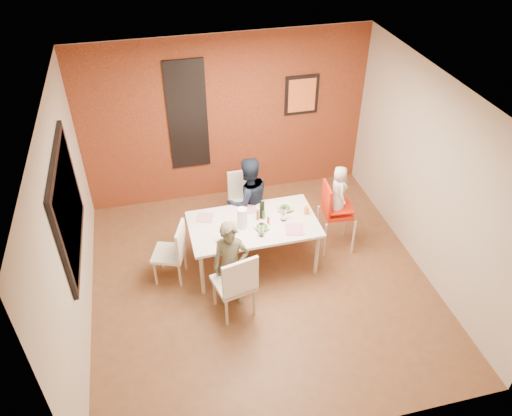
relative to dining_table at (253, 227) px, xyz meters
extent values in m
plane|color=brown|center=(0.01, -0.40, -0.66)|extent=(4.50, 4.50, 0.00)
cube|color=silver|center=(0.01, -0.40, 2.04)|extent=(4.50, 4.50, 0.02)
cube|color=beige|center=(0.01, 1.85, 0.69)|extent=(4.50, 0.02, 2.70)
cube|color=beige|center=(0.01, -2.65, 0.69)|extent=(4.50, 0.02, 2.70)
cube|color=beige|center=(-2.24, -0.40, 0.69)|extent=(0.02, 4.50, 2.70)
cube|color=beige|center=(2.26, -0.40, 0.69)|extent=(0.02, 4.50, 2.70)
cube|color=maroon|center=(0.01, 1.83, 0.69)|extent=(4.50, 0.02, 2.70)
cube|color=black|center=(-2.21, -0.20, 0.89)|extent=(0.05, 1.70, 1.30)
cube|color=black|center=(-2.19, -0.20, 0.89)|extent=(0.02, 1.55, 1.15)
cube|color=silver|center=(-0.59, 1.81, 0.84)|extent=(0.55, 0.03, 1.70)
cube|color=black|center=(-0.59, 1.81, 0.84)|extent=(0.60, 0.03, 1.76)
cube|color=black|center=(1.21, 1.81, 0.99)|extent=(0.54, 0.03, 0.64)
cube|color=orange|center=(1.21, 1.79, 0.99)|extent=(0.44, 0.01, 0.54)
cube|color=white|center=(0.00, 0.00, 0.04)|extent=(1.74, 0.97, 0.04)
cylinder|color=#BDAB8C|center=(-0.78, -0.41, -0.32)|extent=(0.06, 0.06, 0.68)
cylinder|color=#BDAB8C|center=(-0.79, 0.40, -0.32)|extent=(0.06, 0.06, 0.68)
cylinder|color=#BDAB8C|center=(0.79, -0.40, -0.32)|extent=(0.06, 0.06, 0.68)
cylinder|color=#BDAB8C|center=(0.78, 0.41, -0.32)|extent=(0.06, 0.06, 0.68)
cube|color=white|center=(-0.44, -0.79, -0.18)|extent=(0.55, 0.55, 0.05)
cube|color=white|center=(-0.39, -0.99, 0.08)|extent=(0.46, 0.14, 0.52)
cylinder|color=tan|center=(-0.30, -0.56, -0.43)|extent=(0.04, 0.04, 0.45)
cylinder|color=tan|center=(-0.22, -0.93, -0.43)|extent=(0.04, 0.04, 0.45)
cylinder|color=tan|center=(-0.67, -0.65, -0.43)|extent=(0.04, 0.04, 0.45)
cylinder|color=tan|center=(-0.58, -1.01, -0.43)|extent=(0.04, 0.04, 0.45)
cube|color=beige|center=(0.06, 0.73, -0.20)|extent=(0.46, 0.46, 0.05)
cube|color=beige|center=(0.05, 0.94, 0.06)|extent=(0.45, 0.05, 0.51)
cylinder|color=#C0AE8E|center=(-0.12, 0.55, -0.44)|extent=(0.04, 0.04, 0.44)
cylinder|color=#C0AE8E|center=(-0.13, 0.91, -0.44)|extent=(0.04, 0.04, 0.44)
cylinder|color=#C0AE8E|center=(0.25, 0.55, -0.44)|extent=(0.04, 0.04, 0.44)
cylinder|color=#C0AE8E|center=(0.24, 0.92, -0.44)|extent=(0.04, 0.04, 0.44)
cube|color=white|center=(-1.17, 0.00, -0.24)|extent=(0.52, 0.52, 0.05)
cube|color=white|center=(-0.99, -0.06, -0.01)|extent=(0.17, 0.40, 0.46)
cylinder|color=beige|center=(-1.27, 0.22, -0.46)|extent=(0.03, 0.03, 0.40)
cylinder|color=beige|center=(-0.95, 0.10, -0.46)|extent=(0.03, 0.03, 0.40)
cylinder|color=beige|center=(-1.38, -0.10, -0.46)|extent=(0.03, 0.03, 0.40)
cylinder|color=beige|center=(-1.06, -0.21, -0.46)|extent=(0.03, 0.03, 0.40)
cube|color=red|center=(1.25, 0.09, -0.04)|extent=(0.41, 0.41, 0.06)
cube|color=red|center=(1.07, 0.11, 0.21)|extent=(0.07, 0.38, 0.45)
cube|color=red|center=(1.25, 0.09, 0.06)|extent=(0.41, 0.41, 0.02)
cylinder|color=#C9B095|center=(1.44, -0.14, -0.36)|extent=(0.04, 0.04, 0.59)
cylinder|color=#C9B095|center=(1.02, -0.10, -0.36)|extent=(0.04, 0.04, 0.59)
cylinder|color=#C9B095|center=(1.48, 0.29, -0.36)|extent=(0.04, 0.04, 0.59)
cylinder|color=#C9B095|center=(1.05, 0.32, -0.36)|extent=(0.04, 0.04, 0.59)
imported|color=brown|center=(-0.44, -0.63, -0.03)|extent=(0.50, 0.37, 1.25)
imported|color=black|center=(0.06, 0.57, 0.03)|extent=(0.75, 0.64, 1.37)
imported|color=beige|center=(1.23, 0.09, 0.35)|extent=(0.25, 0.36, 0.72)
cube|color=silver|center=(-0.43, -0.31, 0.07)|extent=(0.28, 0.28, 0.01)
cube|color=silver|center=(0.01, 0.31, 0.07)|extent=(0.22, 0.22, 0.01)
cube|color=silver|center=(0.50, -0.26, 0.07)|extent=(0.29, 0.29, 0.01)
cube|color=silver|center=(-0.62, 0.27, 0.07)|extent=(0.27, 0.27, 0.01)
imported|color=white|center=(0.08, -0.14, 0.09)|extent=(0.24, 0.24, 0.05)
imported|color=white|center=(0.49, 0.19, 0.09)|extent=(0.23, 0.23, 0.05)
cylinder|color=black|center=(0.14, 0.09, 0.19)|extent=(0.07, 0.07, 0.26)
cylinder|color=silver|center=(0.04, -0.27, 0.16)|extent=(0.07, 0.07, 0.20)
cylinder|color=white|center=(0.41, -0.03, 0.17)|extent=(0.07, 0.07, 0.21)
cylinder|color=white|center=(-0.16, -0.03, 0.21)|extent=(0.13, 0.13, 0.29)
cylinder|color=red|center=(0.19, -0.07, 0.13)|extent=(0.03, 0.03, 0.12)
cylinder|color=#2B6923|center=(0.16, 0.06, 0.13)|extent=(0.04, 0.04, 0.14)
cylinder|color=brown|center=(0.08, 0.07, 0.14)|extent=(0.04, 0.04, 0.16)
cylinder|color=orange|center=(0.76, 0.04, 0.12)|extent=(0.07, 0.07, 0.11)
camera|label=1|loc=(-1.21, -5.09, 4.26)|focal=35.00mm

